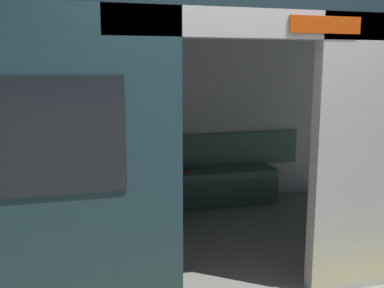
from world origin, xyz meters
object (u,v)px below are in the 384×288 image
at_px(train_car, 195,93).
at_px(handbag, 124,169).
at_px(person_seated, 161,158).
at_px(book, 184,171).
at_px(bench_seat, 179,182).
at_px(grab_pole_door, 177,158).

height_order(train_car, handbag, train_car).
xyz_separation_m(person_seated, handbag, (0.44, -0.10, -0.13)).
height_order(person_seated, book, person_seated).
bearing_deg(handbag, person_seated, 166.70).
bearing_deg(person_seated, book, -162.19).
height_order(bench_seat, handbag, handbag).
bearing_deg(person_seated, bench_seat, -167.86).
height_order(bench_seat, grab_pole_door, grab_pole_door).
bearing_deg(person_seated, grab_pole_door, 83.32).
bearing_deg(bench_seat, book, -147.33).
distance_m(train_car, handbag, 1.60).
relative_size(bench_seat, grab_pole_door, 1.21).
relative_size(train_car, grab_pole_door, 2.97).
bearing_deg(grab_pole_door, person_seated, -96.68).
distance_m(bench_seat, person_seated, 0.41).
relative_size(bench_seat, book, 11.86).
distance_m(handbag, book, 0.77).
bearing_deg(train_car, bench_seat, -94.03).
relative_size(book, grab_pole_door, 0.10).
bearing_deg(book, handbag, 0.89).
bearing_deg(train_car, book, -97.96).
relative_size(person_seated, grab_pole_door, 0.55).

